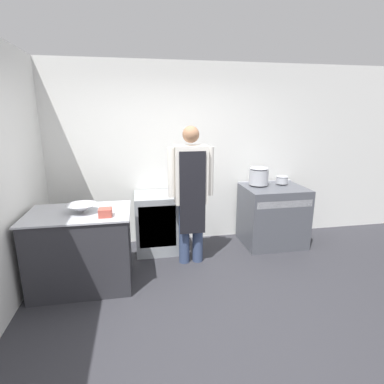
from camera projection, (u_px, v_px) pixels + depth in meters
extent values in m
plane|color=#2D2D33|center=(205.00, 315.00, 3.02)|extent=(14.00, 14.00, 0.00)
cube|color=white|center=(178.00, 155.00, 4.55)|extent=(8.00, 0.05, 2.70)
cube|color=white|center=(16.00, 171.00, 3.29)|extent=(0.05, 8.00, 2.70)
cube|color=#2D2D33|center=(82.00, 250.00, 3.46)|extent=(1.09, 0.75, 0.88)
cube|color=#B2B5BC|center=(78.00, 213.00, 3.35)|extent=(1.13, 0.78, 0.02)
cube|color=#4C4F56|center=(272.00, 215.00, 4.60)|extent=(0.90, 0.74, 0.90)
cube|color=#B2B5BC|center=(285.00, 204.00, 4.19)|extent=(0.83, 0.03, 0.10)
cube|color=#B2B5BC|center=(265.00, 181.00, 4.82)|extent=(0.90, 0.03, 0.02)
cube|color=#93999E|center=(156.00, 222.00, 4.38)|extent=(0.60, 0.62, 0.85)
cube|color=silver|center=(158.00, 227.00, 4.09)|extent=(0.51, 0.02, 0.59)
cylinder|color=#38476B|center=(184.00, 233.00, 3.99)|extent=(0.14, 0.14, 0.84)
cylinder|color=#38476B|center=(198.00, 232.00, 4.03)|extent=(0.14, 0.14, 0.84)
cube|color=silver|center=(191.00, 175.00, 3.81)|extent=(0.41, 0.22, 0.74)
cube|color=black|center=(193.00, 194.00, 3.75)|extent=(0.33, 0.02, 1.06)
cylinder|color=silver|center=(171.00, 173.00, 3.76)|extent=(0.09, 0.09, 0.63)
cylinder|color=silver|center=(210.00, 171.00, 3.85)|extent=(0.09, 0.09, 0.63)
sphere|color=#9E7051|center=(191.00, 134.00, 3.68)|extent=(0.21, 0.21, 0.21)
cone|color=#B2B5BC|center=(82.00, 208.00, 3.32)|extent=(0.34, 0.34, 0.10)
cube|color=#B24C3F|center=(105.00, 213.00, 3.19)|extent=(0.13, 0.13, 0.09)
cylinder|color=#B2B5BC|center=(259.00, 177.00, 4.54)|extent=(0.29, 0.29, 0.23)
ellipsoid|color=#B2B5BC|center=(259.00, 168.00, 4.50)|extent=(0.28, 0.28, 0.05)
cylinder|color=#B2B5BC|center=(282.00, 180.00, 4.62)|extent=(0.18, 0.18, 0.10)
ellipsoid|color=#B2B5BC|center=(282.00, 177.00, 4.61)|extent=(0.17, 0.17, 0.03)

